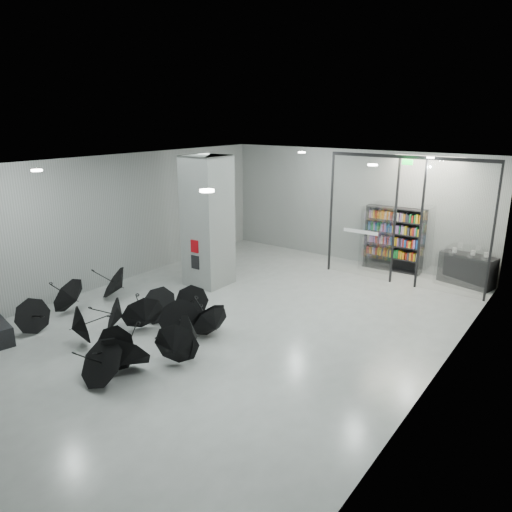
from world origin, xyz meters
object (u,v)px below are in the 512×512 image
Objects in this scene: column at (208,222)px; shop_counter at (467,270)px; umbrella_cluster at (138,327)px; bookshelf at (394,239)px.

column is 8.24m from shop_counter.
umbrella_cluster is at bearing -72.17° from column.
shop_counter is (6.61, 4.68, -1.51)m from column.
umbrella_cluster reaches higher than shop_counter.
bookshelf is at bearing 48.72° from column.
column is 0.70× the size of umbrella_cluster.
shop_counter is at bearing 58.45° from umbrella_cluster.
bookshelf is 0.38× the size of umbrella_cluster.
column is 6.39m from bookshelf.
column reaches higher than shop_counter.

